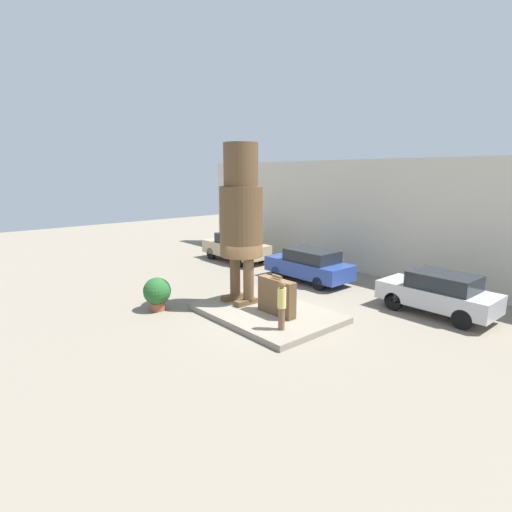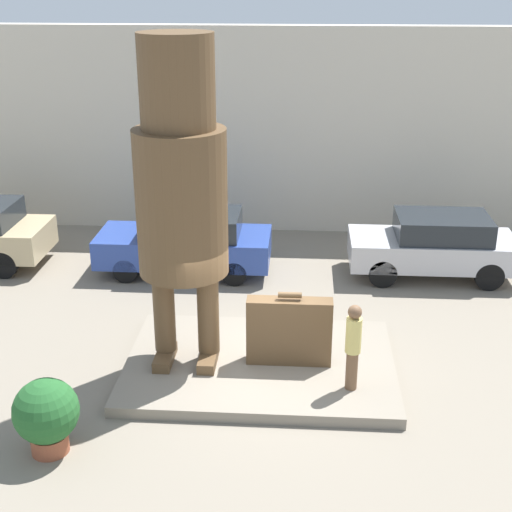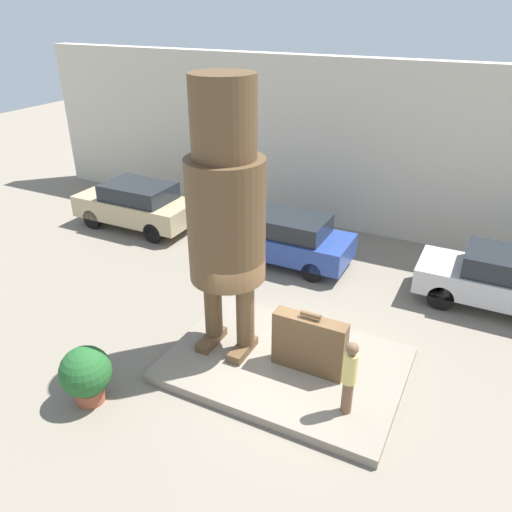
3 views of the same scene
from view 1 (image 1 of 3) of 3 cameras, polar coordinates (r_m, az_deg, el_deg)
ground_plane at (r=14.71m, az=1.50°, el=-8.51°), size 60.00×60.00×0.00m
pedestal at (r=14.67m, az=1.50°, el=-8.12°), size 5.06×3.55×0.21m
building_backdrop at (r=20.43m, az=19.01°, el=4.92°), size 28.00×0.60×5.75m
statue_figure at (r=14.87m, az=-2.14°, el=6.37°), size 1.61×1.61×5.95m
giant_suitcase at (r=14.04m, az=2.96°, el=-5.81°), size 1.58×0.36×1.44m
tourist at (r=12.65m, az=3.70°, el=-6.71°), size 0.27×0.27×1.61m
parked_car_tan at (r=23.30m, az=-2.85°, el=1.38°), size 4.32×1.82×1.65m
parked_car_blue at (r=19.14m, az=7.60°, el=-1.23°), size 4.29×1.75×1.56m
parked_car_silver at (r=16.01m, az=24.62°, el=-4.76°), size 4.05×1.72×1.58m
planter_pot at (r=15.51m, az=-13.94°, el=-5.07°), size 1.03×1.03×1.26m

